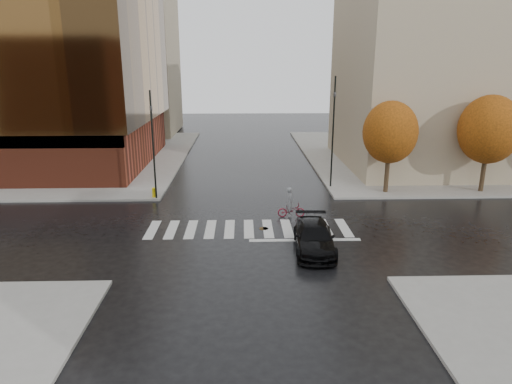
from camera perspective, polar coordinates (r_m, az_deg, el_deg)
ground at (r=25.75m, az=-0.90°, el=-5.01°), size 120.00×120.00×0.00m
sidewalk_nw at (r=50.39m, az=-25.97°, el=3.95°), size 30.00×30.00×0.15m
sidewalk_ne at (r=50.65m, az=23.29°, el=4.32°), size 30.00×30.00×0.15m
crosswalk at (r=26.21m, az=-0.91°, el=-4.61°), size 12.00×3.00×0.01m
building_ne_tan at (r=44.52m, az=21.95°, el=14.83°), size 16.00×16.00×18.00m
building_nw_far at (r=63.01m, az=-16.80°, el=16.25°), size 14.00×12.00×20.00m
tree_ne_a at (r=33.41m, az=16.43°, el=7.16°), size 3.80×3.80×6.50m
tree_ne_b at (r=36.17m, az=27.13°, el=6.96°), size 4.20×4.20×6.89m
sedan at (r=23.30m, az=7.28°, el=-5.64°), size 2.23×4.89×1.39m
cyclist at (r=28.04m, az=4.37°, el=-1.88°), size 1.66×0.65×1.88m
traffic_light_nw at (r=31.30m, az=-12.79°, el=6.56°), size 0.22×0.20×7.29m
traffic_light_ne at (r=33.96m, az=9.65°, el=8.40°), size 0.19×0.22×8.08m
fire_hydrant at (r=32.34m, az=-12.66°, el=0.03°), size 0.25×0.25×0.71m
manhole at (r=26.24m, az=0.99°, el=-4.59°), size 0.60×0.60×0.01m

